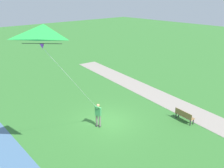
# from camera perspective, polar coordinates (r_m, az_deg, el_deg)

# --- Properties ---
(ground_plane) EXTENTS (120.00, 120.00, 0.00)m
(ground_plane) POSITION_cam_1_polar(r_m,az_deg,el_deg) (17.92, -1.15, -8.86)
(ground_plane) COLOR #33702D
(walkway_path) EXTENTS (6.49, 32.04, 0.02)m
(walkway_path) POSITION_cam_1_polar(r_m,az_deg,el_deg) (20.94, 15.48, -5.03)
(walkway_path) COLOR gray
(walkway_path) RESTS_ON ground
(person_kite_flyer) EXTENTS (0.63, 0.51, 1.83)m
(person_kite_flyer) POSITION_cam_1_polar(r_m,az_deg,el_deg) (16.80, -3.36, -6.97)
(person_kite_flyer) COLOR #232328
(person_kite_flyer) RESTS_ON ground
(flying_kite) EXTENTS (5.06, 2.88, 5.72)m
(flying_kite) POSITION_cam_1_polar(r_m,az_deg,el_deg) (10.86, -15.79, 10.70)
(flying_kite) COLOR green
(park_bench_near_walkway) EXTENTS (0.63, 1.54, 0.88)m
(park_bench_near_walkway) POSITION_cam_1_polar(r_m,az_deg,el_deg) (18.43, 16.87, -7.13)
(park_bench_near_walkway) COLOR olive
(park_bench_near_walkway) RESTS_ON ground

